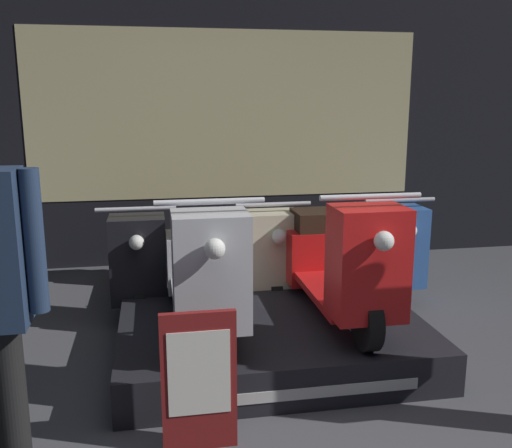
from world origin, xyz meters
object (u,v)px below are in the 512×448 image
scooter_display_right (337,262)px  scooter_backrow_0 (140,258)px  price_sign_board (199,381)px  scooter_backrow_2 (372,247)px  scooter_display_left (203,269)px  scooter_backrow_1 (260,253)px

scooter_display_right → scooter_backrow_0: 1.86m
scooter_display_right → price_sign_board: 1.43m
scooter_backrow_2 → price_sign_board: 2.86m
scooter_backrow_0 → price_sign_board: (0.32, -2.24, -0.01)m
scooter_display_left → scooter_backrow_0: scooter_display_left is taller
scooter_backrow_0 → scooter_display_left: bearing=-71.3°
scooter_backrow_1 → scooter_backrow_2: size_ratio=1.00×
scooter_display_right → scooter_backrow_2: bearing=59.1°
scooter_backrow_1 → price_sign_board: (-0.73, -2.24, -0.01)m
scooter_display_left → scooter_backrow_2: bearing=37.3°
scooter_display_right → scooter_display_left: bearing=180.0°
scooter_display_left → scooter_backrow_1: scooter_display_left is taller
scooter_backrow_0 → scooter_backrow_1: size_ratio=1.00×
scooter_display_right → scooter_backrow_1: 1.33m
scooter_display_right → scooter_backrow_1: bearing=102.7°
scooter_display_left → scooter_display_right: bearing=0.0°
scooter_backrow_0 → price_sign_board: size_ratio=2.19×
scooter_display_left → scooter_display_right: size_ratio=1.00×
scooter_backrow_0 → scooter_backrow_1: 1.05m
scooter_backrow_1 → price_sign_board: bearing=-108.0°
scooter_display_right → scooter_backrow_1: (-0.29, 1.27, -0.27)m
scooter_display_left → price_sign_board: 1.01m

